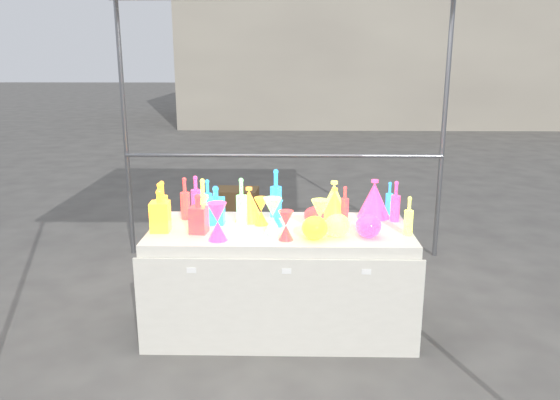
{
  "coord_description": "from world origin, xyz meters",
  "views": [
    {
      "loc": [
        0.08,
        -3.63,
        1.9
      ],
      "look_at": [
        0.0,
        0.0,
        0.95
      ],
      "focal_mm": 35.0,
      "sensor_mm": 36.0,
      "label": 1
    }
  ],
  "objects_px": {
    "hourglass_0": "(286,225)",
    "cardboard_box_closed": "(237,204)",
    "lampshade_0": "(249,204)",
    "globe_0": "(315,229)",
    "display_table": "(280,278)",
    "decanter_0": "(160,210)",
    "bottle_0": "(163,201)"
  },
  "relations": [
    {
      "from": "globe_0",
      "to": "cardboard_box_closed",
      "type": "bearing_deg",
      "value": 105.28
    },
    {
      "from": "lampshade_0",
      "to": "globe_0",
      "type": "bearing_deg",
      "value": -61.82
    },
    {
      "from": "display_table",
      "to": "decanter_0",
      "type": "distance_m",
      "value": 0.97
    },
    {
      "from": "hourglass_0",
      "to": "cardboard_box_closed",
      "type": "bearing_deg",
      "value": 101.82
    },
    {
      "from": "bottle_0",
      "to": "lampshade_0",
      "type": "bearing_deg",
      "value": 1.44
    },
    {
      "from": "bottle_0",
      "to": "globe_0",
      "type": "bearing_deg",
      "value": -20.24
    },
    {
      "from": "decanter_0",
      "to": "hourglass_0",
      "type": "xyz_separation_m",
      "value": [
        0.86,
        -0.17,
        -0.05
      ]
    },
    {
      "from": "hourglass_0",
      "to": "lampshade_0",
      "type": "height_order",
      "value": "lampshade_0"
    },
    {
      "from": "display_table",
      "to": "decanter_0",
      "type": "xyz_separation_m",
      "value": [
        -0.81,
        -0.08,
        0.52
      ]
    },
    {
      "from": "cardboard_box_closed",
      "to": "lampshade_0",
      "type": "distance_m",
      "value": 2.68
    },
    {
      "from": "display_table",
      "to": "cardboard_box_closed",
      "type": "distance_m",
      "value": 2.81
    },
    {
      "from": "cardboard_box_closed",
      "to": "bottle_0",
      "type": "distance_m",
      "value": 2.69
    },
    {
      "from": "decanter_0",
      "to": "lampshade_0",
      "type": "xyz_separation_m",
      "value": [
        0.59,
        0.26,
        -0.02
      ]
    },
    {
      "from": "bottle_0",
      "to": "decanter_0",
      "type": "relative_size",
      "value": 1.0
    },
    {
      "from": "bottle_0",
      "to": "hourglass_0",
      "type": "bearing_deg",
      "value": -24.82
    },
    {
      "from": "hourglass_0",
      "to": "globe_0",
      "type": "distance_m",
      "value": 0.19
    },
    {
      "from": "cardboard_box_closed",
      "to": "lampshade_0",
      "type": "relative_size",
      "value": 2.04
    },
    {
      "from": "bottle_0",
      "to": "display_table",
      "type": "bearing_deg",
      "value": -10.93
    },
    {
      "from": "display_table",
      "to": "bottle_0",
      "type": "relative_size",
      "value": 6.22
    },
    {
      "from": "display_table",
      "to": "lampshade_0",
      "type": "height_order",
      "value": "lampshade_0"
    },
    {
      "from": "bottle_0",
      "to": "lampshade_0",
      "type": "xyz_separation_m",
      "value": [
        0.62,
        0.02,
        -0.02
      ]
    },
    {
      "from": "display_table",
      "to": "cardboard_box_closed",
      "type": "xyz_separation_m",
      "value": [
        -0.58,
        2.75,
        -0.19
      ]
    },
    {
      "from": "hourglass_0",
      "to": "lampshade_0",
      "type": "distance_m",
      "value": 0.51
    },
    {
      "from": "cardboard_box_closed",
      "to": "decanter_0",
      "type": "bearing_deg",
      "value": -90.79
    },
    {
      "from": "decanter_0",
      "to": "globe_0",
      "type": "relative_size",
      "value": 1.72
    },
    {
      "from": "decanter_0",
      "to": "hourglass_0",
      "type": "height_order",
      "value": "decanter_0"
    },
    {
      "from": "display_table",
      "to": "globe_0",
      "type": "distance_m",
      "value": 0.55
    },
    {
      "from": "decanter_0",
      "to": "globe_0",
      "type": "bearing_deg",
      "value": -10.46
    },
    {
      "from": "bottle_0",
      "to": "decanter_0",
      "type": "distance_m",
      "value": 0.25
    },
    {
      "from": "cardboard_box_closed",
      "to": "hourglass_0",
      "type": "relative_size",
      "value": 2.6
    },
    {
      "from": "hourglass_0",
      "to": "bottle_0",
      "type": "bearing_deg",
      "value": 155.18
    },
    {
      "from": "display_table",
      "to": "bottle_0",
      "type": "bearing_deg",
      "value": 169.07
    }
  ]
}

